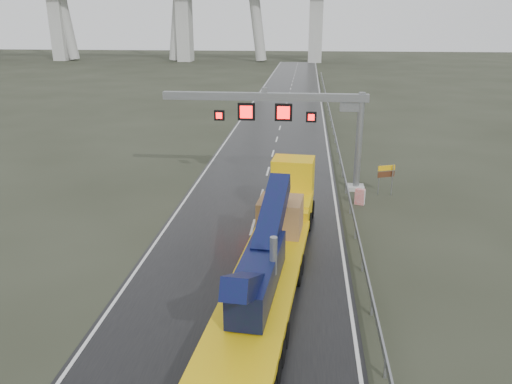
# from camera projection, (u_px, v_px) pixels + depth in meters

# --- Properties ---
(ground) EXTENTS (400.00, 400.00, 0.00)m
(ground) POSITION_uv_depth(u_px,v_px,m) (227.00, 320.00, 21.03)
(ground) COLOR #292C1F
(ground) RESTS_ON ground
(road) EXTENTS (11.00, 200.00, 0.02)m
(road) POSITION_uv_depth(u_px,v_px,m) (280.00, 128.00, 58.67)
(road) COLOR black
(road) RESTS_ON ground
(guardrail) EXTENTS (0.20, 140.00, 1.40)m
(guardrail) POSITION_uv_depth(u_px,v_px,m) (337.00, 143.00, 48.45)
(guardrail) COLOR gray
(guardrail) RESTS_ON ground
(sign_gantry) EXTENTS (14.90, 1.20, 7.42)m
(sign_gantry) POSITION_uv_depth(u_px,v_px,m) (293.00, 114.00, 35.94)
(sign_gantry) COLOR silver
(sign_gantry) RESTS_ON ground
(heavy_haul_truck) EXTENTS (4.48, 19.72, 4.59)m
(heavy_haul_truck) POSITION_uv_depth(u_px,v_px,m) (277.00, 232.00, 25.34)
(heavy_haul_truck) COLOR yellow
(heavy_haul_truck) RESTS_ON ground
(exit_sign_pair) EXTENTS (1.24, 0.52, 2.25)m
(exit_sign_pair) POSITION_uv_depth(u_px,v_px,m) (386.00, 174.00, 35.67)
(exit_sign_pair) COLOR gray
(exit_sign_pair) RESTS_ON ground
(striped_barrier) EXTENTS (0.73, 0.54, 1.10)m
(striped_barrier) POSITION_uv_depth(u_px,v_px,m) (360.00, 197.00, 34.12)
(striped_barrier) COLOR red
(striped_barrier) RESTS_ON ground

